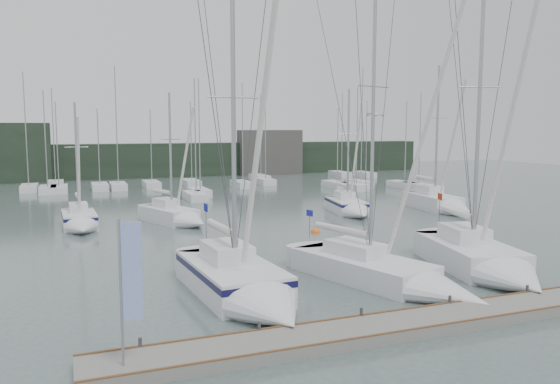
{
  "coord_description": "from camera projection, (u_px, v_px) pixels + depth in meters",
  "views": [
    {
      "loc": [
        -11.89,
        -21.14,
        7.3
      ],
      "look_at": [
        -1.71,
        5.0,
        4.01
      ],
      "focal_mm": 35.0,
      "sensor_mm": 36.0,
      "label": 1
    }
  ],
  "objects": [
    {
      "name": "far_building_right",
      "position": [
        270.0,
        152.0,
        86.31
      ],
      "size": [
        10.0,
        3.0,
        7.0
      ],
      "primitive_type": "cube",
      "color": "#423F3D",
      "rests_on": "ground"
    },
    {
      "name": "sailboat_near_center",
      "position": [
        400.0,
        278.0,
        24.75
      ],
      "size": [
        5.97,
        10.78,
        15.67
      ],
      "rotation": [
        0.0,
        0.0,
        0.31
      ],
      "color": "silver",
      "rests_on": "ground"
    },
    {
      "name": "sailboat_near_right",
      "position": [
        489.0,
        265.0,
        26.83
      ],
      "size": [
        5.34,
        10.35,
        15.86
      ],
      "rotation": [
        0.0,
        0.0,
        -0.22
      ],
      "color": "silver",
      "rests_on": "ground"
    },
    {
      "name": "sailboat_mid_e",
      "position": [
        442.0,
        204.0,
        47.91
      ],
      "size": [
        3.61,
        9.12,
        13.65
      ],
      "rotation": [
        0.0,
        0.0,
        -0.1
      ],
      "color": "silver",
      "rests_on": "ground"
    },
    {
      "name": "sailboat_mid_d",
      "position": [
        351.0,
        208.0,
        46.27
      ],
      "size": [
        3.81,
        7.9,
        11.4
      ],
      "rotation": [
        0.0,
        0.0,
        -0.19
      ],
      "color": "silver",
      "rests_on": "ground"
    },
    {
      "name": "far_treeline",
      "position": [
        153.0,
        160.0,
        81.78
      ],
      "size": [
        90.0,
        4.0,
        5.0
      ],
      "primitive_type": "cube",
      "color": "black",
      "rests_on": "ground"
    },
    {
      "name": "seagull",
      "position": [
        375.0,
        115.0,
        26.08
      ],
      "size": [
        1.04,
        0.51,
        0.21
      ],
      "rotation": [
        0.0,
        0.0,
        0.32
      ],
      "color": "silver",
      "rests_on": "ground"
    },
    {
      "name": "sailboat_mid_a",
      "position": [
        80.0,
        222.0,
        39.36
      ],
      "size": [
        2.57,
        6.68,
        9.89
      ],
      "rotation": [
        0.0,
        0.0,
        0.04
      ],
      "color": "silver",
      "rests_on": "ground"
    },
    {
      "name": "dock_banner",
      "position": [
        128.0,
        279.0,
        15.69
      ],
      "size": [
        0.66,
        0.15,
        4.35
      ],
      "rotation": [
        0.0,
        0.0,
        -0.16
      ],
      "color": "#999BA0",
      "rests_on": "dock"
    },
    {
      "name": "buoy_a",
      "position": [
        196.0,
        254.0,
        31.89
      ],
      "size": [
        0.64,
        0.64,
        0.64
      ],
      "primitive_type": "sphere",
      "color": "orange",
      "rests_on": "ground"
    },
    {
      "name": "sailboat_mid_b",
      "position": [
        179.0,
        217.0,
        41.47
      ],
      "size": [
        4.89,
        7.54,
        10.74
      ],
      "rotation": [
        0.0,
        0.0,
        0.38
      ],
      "color": "silver",
      "rests_on": "ground"
    },
    {
      "name": "ground",
      "position": [
        355.0,
        290.0,
        24.7
      ],
      "size": [
        160.0,
        160.0,
        0.0
      ],
      "primitive_type": "plane",
      "color": "#4A5A58",
      "rests_on": "ground"
    },
    {
      "name": "buoy_b",
      "position": [
        315.0,
        232.0,
        38.42
      ],
      "size": [
        0.64,
        0.64,
        0.64
      ],
      "primitive_type": "sphere",
      "color": "orange",
      "rests_on": "ground"
    },
    {
      "name": "mast_forest",
      "position": [
        190.0,
        185.0,
        65.71
      ],
      "size": [
        54.76,
        23.56,
        14.7
      ],
      "color": "silver",
      "rests_on": "ground"
    },
    {
      "name": "far_building_left",
      "position": [
        2.0,
        153.0,
        72.55
      ],
      "size": [
        12.0,
        3.0,
        8.0
      ],
      "primitive_type": "cube",
      "color": "black",
      "rests_on": "ground"
    },
    {
      "name": "sailboat_near_left",
      "position": [
        247.0,
        289.0,
        22.7
      ],
      "size": [
        3.89,
        10.28,
        14.55
      ],
      "rotation": [
        0.0,
        0.0,
        0.07
      ],
      "color": "silver",
      "rests_on": "ground"
    },
    {
      "name": "dock",
      "position": [
        422.0,
        322.0,
        20.05
      ],
      "size": [
        24.0,
        2.0,
        0.4
      ],
      "primitive_type": "cube",
      "color": "#61615D",
      "rests_on": "ground"
    }
  ]
}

